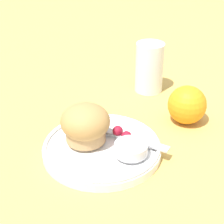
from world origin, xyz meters
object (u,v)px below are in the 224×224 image
juice_glass (149,67)px  butter_knife (125,136)px  muffin (85,124)px  orange_fruit (187,105)px

juice_glass → butter_knife: bearing=-55.6°
muffin → butter_knife: (0.04, 0.05, -0.03)m
muffin → juice_glass: juice_glass is taller
juice_glass → orange_fruit: bearing=-17.0°
butter_knife → juice_glass: size_ratio=1.43×
butter_knife → orange_fruit: (0.01, 0.14, 0.01)m
muffin → orange_fruit: bearing=75.8°
muffin → juice_glass: bearing=110.6°
muffin → butter_knife: size_ratio=0.53×
muffin → juice_glass: 0.26m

